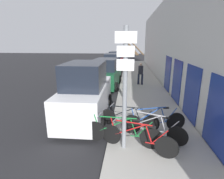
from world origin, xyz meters
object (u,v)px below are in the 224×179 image
(bicycle_1, at_px, (122,133))
(bicycle_2, at_px, (153,128))
(signpost, at_px, (125,87))
(parked_car_2, at_px, (112,65))
(bicycle_4, at_px, (129,118))
(parked_car_1, at_px, (107,74))
(parked_car_3, at_px, (116,60))
(traffic_light, at_px, (126,45))
(bicycle_3, at_px, (154,121))
(pedestrian_near, at_px, (141,72))
(bicycle_0, at_px, (137,139))
(parked_car_0, at_px, (86,93))
(street_tree, at_px, (127,69))

(bicycle_1, height_order, bicycle_2, bicycle_1)
(signpost, height_order, bicycle_1, signpost)
(parked_car_2, bearing_deg, bicycle_2, -81.70)
(bicycle_2, height_order, parked_car_2, parked_car_2)
(bicycle_4, xyz_separation_m, parked_car_1, (-1.69, 6.70, 0.45))
(parked_car_3, xyz_separation_m, traffic_light, (1.38, -4.19, 2.07))
(bicycle_2, height_order, bicycle_3, bicycle_3)
(pedestrian_near, bearing_deg, bicycle_3, -73.86)
(bicycle_1, bearing_deg, signpost, -144.35)
(bicycle_4, bearing_deg, parked_car_3, 20.18)
(bicycle_0, distance_m, parked_car_2, 13.25)
(bicycle_1, distance_m, parked_car_0, 2.92)
(parked_car_2, bearing_deg, parked_car_3, 86.93)
(bicycle_2, relative_size, street_tree, 0.53)
(street_tree, bearing_deg, pedestrian_near, 74.43)
(bicycle_0, distance_m, pedestrian_near, 8.62)
(bicycle_1, bearing_deg, street_tree, 8.40)
(parked_car_2, bearing_deg, bicycle_3, -80.90)
(parked_car_3, bearing_deg, bicycle_3, -78.23)
(bicycle_4, relative_size, parked_car_1, 0.53)
(street_tree, bearing_deg, parked_car_3, 96.44)
(bicycle_3, bearing_deg, bicycle_2, 158.73)
(bicycle_4, bearing_deg, street_tree, 17.18)
(pedestrian_near, relative_size, traffic_light, 0.36)
(parked_car_0, xyz_separation_m, parked_car_1, (0.20, 5.57, -0.14))
(bicycle_1, height_order, bicycle_4, bicycle_1)
(parked_car_3, relative_size, street_tree, 1.18)
(pedestrian_near, bearing_deg, bicycle_2, -74.45)
(signpost, distance_m, bicycle_4, 2.08)
(bicycle_1, bearing_deg, parked_car_1, 19.60)
(bicycle_3, relative_size, traffic_light, 0.51)
(street_tree, bearing_deg, traffic_light, 91.08)
(bicycle_0, distance_m, parked_car_1, 8.40)
(parked_car_1, relative_size, traffic_light, 0.93)
(traffic_light, bearing_deg, bicycle_4, -88.49)
(bicycle_3, bearing_deg, signpost, 124.36)
(bicycle_3, distance_m, traffic_light, 13.63)
(bicycle_4, bearing_deg, bicycle_3, -91.72)
(bicycle_4, bearing_deg, parked_car_2, 22.82)
(signpost, bearing_deg, parked_car_2, 96.87)
(signpost, xyz_separation_m, parked_car_1, (-1.54, 8.05, -1.12))
(parked_car_2, distance_m, parked_car_3, 5.64)
(bicycle_4, relative_size, pedestrian_near, 1.36)
(bicycle_1, height_order, street_tree, street_tree)
(bicycle_1, distance_m, parked_car_1, 8.05)
(parked_car_2, bearing_deg, signpost, -86.39)
(street_tree, bearing_deg, bicycle_4, -87.29)
(signpost, bearing_deg, bicycle_4, 83.96)
(parked_car_0, bearing_deg, bicycle_2, -35.19)
(bicycle_0, bearing_deg, street_tree, 24.45)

